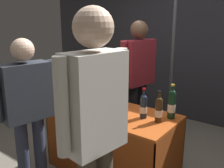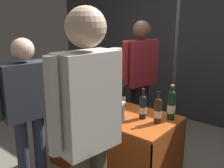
% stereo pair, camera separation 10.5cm
% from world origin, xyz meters
% --- Properties ---
extents(back_partition, '(6.02, 0.12, 2.94)m').
position_xyz_m(back_partition, '(0.00, 2.09, 1.47)').
color(back_partition, '#2D2D33').
rests_on(back_partition, ground_plane).
extents(tasting_table, '(1.40, 0.68, 0.74)m').
position_xyz_m(tasting_table, '(0.00, 0.00, 0.50)').
color(tasting_table, '#B74C19').
rests_on(tasting_table, ground_plane).
extents(featured_wine_bottle, '(0.08, 0.08, 0.33)m').
position_xyz_m(featured_wine_bottle, '(0.11, -0.12, 0.88)').
color(featured_wine_bottle, '#38230F').
rests_on(featured_wine_bottle, tasting_table).
extents(display_bottle_0, '(0.07, 0.07, 0.31)m').
position_xyz_m(display_bottle_0, '(-0.13, -0.17, 0.87)').
color(display_bottle_0, black).
rests_on(display_bottle_0, tasting_table).
extents(display_bottle_1, '(0.07, 0.07, 0.31)m').
position_xyz_m(display_bottle_1, '(0.54, 0.03, 0.87)').
color(display_bottle_1, '#38230F').
rests_on(display_bottle_1, tasting_table).
extents(display_bottle_2, '(0.07, 0.07, 0.31)m').
position_xyz_m(display_bottle_2, '(0.37, 0.03, 0.87)').
color(display_bottle_2, '#192333').
rests_on(display_bottle_2, tasting_table).
extents(display_bottle_3, '(0.08, 0.08, 0.32)m').
position_xyz_m(display_bottle_3, '(0.00, 0.18, 0.87)').
color(display_bottle_3, black).
rests_on(display_bottle_3, tasting_table).
extents(display_bottle_4, '(0.07, 0.07, 0.30)m').
position_xyz_m(display_bottle_4, '(-0.29, -0.18, 0.87)').
color(display_bottle_4, '#38230F').
rests_on(display_bottle_4, tasting_table).
extents(display_bottle_5, '(0.08, 0.08, 0.35)m').
position_xyz_m(display_bottle_5, '(0.60, 0.19, 0.89)').
color(display_bottle_5, black).
rests_on(display_bottle_5, tasting_table).
extents(wine_glass_near_vendor, '(0.07, 0.07, 0.14)m').
position_xyz_m(wine_glass_near_vendor, '(-0.35, 0.02, 0.83)').
color(wine_glass_near_vendor, silver).
rests_on(wine_glass_near_vendor, tasting_table).
extents(wine_glass_mid, '(0.07, 0.07, 0.13)m').
position_xyz_m(wine_glass_mid, '(0.15, -0.01, 0.83)').
color(wine_glass_mid, silver).
rests_on(wine_glass_mid, tasting_table).
extents(flower_vase, '(0.11, 0.11, 0.41)m').
position_xyz_m(flower_vase, '(0.25, -0.19, 0.85)').
color(flower_vase, slate).
rests_on(flower_vase, tasting_table).
extents(brochure_stand, '(0.10, 0.12, 0.15)m').
position_xyz_m(brochure_stand, '(-0.26, 0.09, 0.81)').
color(brochure_stand, silver).
rests_on(brochure_stand, tasting_table).
extents(vendor_presenter, '(0.30, 0.63, 1.68)m').
position_xyz_m(vendor_presenter, '(-0.17, 0.81, 1.02)').
color(vendor_presenter, black).
rests_on(vendor_presenter, ground_plane).
extents(taster_foreground_right, '(0.29, 0.61, 1.54)m').
position_xyz_m(taster_foreground_right, '(-0.47, -0.71, 0.92)').
color(taster_foreground_right, '#2D3347').
rests_on(taster_foreground_right, ground_plane).
extents(taster_foreground_left, '(0.26, 0.56, 1.78)m').
position_xyz_m(taster_foreground_left, '(0.56, -0.92, 1.08)').
color(taster_foreground_left, '#4C4233').
rests_on(taster_foreground_left, ground_plane).
extents(booth_signpost, '(0.61, 0.04, 2.14)m').
position_xyz_m(booth_signpost, '(0.15, 1.16, 1.31)').
color(booth_signpost, '#47474C').
rests_on(booth_signpost, ground_plane).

